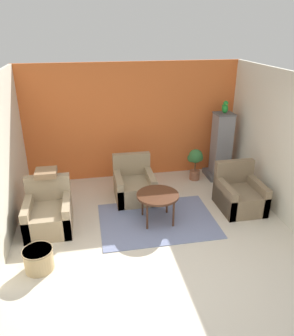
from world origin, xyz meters
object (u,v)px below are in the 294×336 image
coffee_table (158,197)px  parrot (225,107)px  armchair_middle (134,186)px  potted_plant (195,161)px  wicker_basket (39,259)px  armchair_left (49,214)px  armchair_right (239,195)px  birdcage (221,149)px

coffee_table → parrot: 2.58m
armchair_middle → parrot: 2.50m
potted_plant → wicker_basket: size_ratio=1.69×
armchair_left → armchair_right: size_ratio=1.00×
armchair_left → birdcage: size_ratio=0.58×
coffee_table → armchair_left: 1.84m
armchair_right → birdcage: bearing=82.9°
armchair_middle → potted_plant: armchair_middle is taller
birdcage → armchair_left: bearing=-158.8°
armchair_right → armchair_middle: 2.00m
potted_plant → wicker_basket: (-3.06, -2.39, -0.27)m
armchair_left → armchair_middle: size_ratio=1.00×
armchair_left → armchair_middle: same height
armchair_right → potted_plant: bearing=107.5°
birdcage → coffee_table: bearing=-138.8°
parrot → wicker_basket: (-3.65, -2.43, -1.40)m
potted_plant → parrot: bearing=4.4°
coffee_table → wicker_basket: 2.11m
armchair_middle → parrot: size_ratio=3.16×
armchair_left → birdcage: birdcage is taller
parrot → potted_plant: bearing=-175.6°
armchair_right → potted_plant: (-0.42, 1.33, 0.18)m
armchair_left → birdcage: 3.86m
armchair_middle → potted_plant: size_ratio=1.20×
armchair_left → wicker_basket: size_ratio=2.02×
parrot → potted_plant: (-0.59, -0.04, -1.13)m
coffee_table → birdcage: 2.34m
armchair_middle → parrot: (2.03, 0.64, 1.32)m
armchair_left → armchair_middle: bearing=25.9°
coffee_table → armchair_middle: (-0.27, 0.90, -0.22)m
armchair_middle → wicker_basket: 2.42m
birdcage → wicker_basket: birdcage is taller
potted_plant → armchair_middle: bearing=-157.6°
armchair_right → armchair_middle: same height
armchair_left → armchair_right: (3.41, 0.02, 0.00)m
armchair_middle → birdcage: size_ratio=0.58×
birdcage → parrot: bearing=90.0°
armchair_middle → birdcage: birdcage is taller
armchair_left → parrot: (3.58, 1.39, 1.32)m
birdcage → armchair_middle: bearing=-162.6°
armchair_middle → armchair_right: bearing=-21.5°
armchair_middle → potted_plant: (1.44, 0.59, 0.18)m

